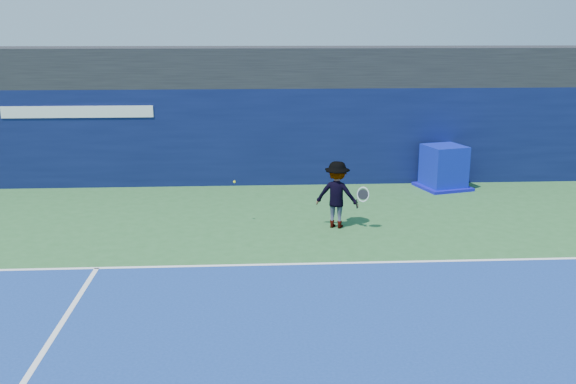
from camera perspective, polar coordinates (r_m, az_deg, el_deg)
name	(u,v)px	position (r m, az deg, el deg)	size (l,w,h in m)	color
ground	(364,328)	(10.81, 6.76, -11.95)	(80.00, 80.00, 0.00)	#2C622F
baseline	(339,263)	(13.53, 4.58, -6.32)	(24.00, 0.10, 0.01)	white
stadium_band	(306,66)	(21.15, 1.62, 11.14)	(36.00, 3.00, 1.20)	black
back_wall_assembly	(308,135)	(20.38, 1.80, 5.08)	(36.00, 1.03, 3.00)	#0B123C
equipment_cart	(444,169)	(20.20, 13.66, 2.02)	(1.70, 1.70, 1.33)	#0B179F
tennis_player	(337,195)	(15.73, 4.38, -0.23)	(1.35, 0.95, 1.65)	silver
tennis_ball	(234,182)	(15.97, -4.79, 0.91)	(0.06, 0.06, 0.06)	yellow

